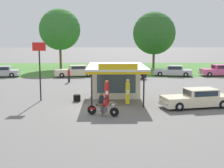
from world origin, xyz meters
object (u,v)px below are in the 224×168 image
object	(u,v)px
parked_car_back_row_right	(75,71)
parked_car_back_row_far_left	(126,74)
spare_tire_stack	(77,98)
featured_classic_sedan	(197,99)
gas_pump_nearside	(107,93)
motorcycle_with_rider	(102,106)
parked_car_back_row_far_right	(219,71)
parked_car_back_row_centre_left	(1,72)
roadside_pole_sign	(40,61)
gas_pump_offside	(128,93)
bystander_admiring_sedan	(69,75)
parked_car_second_row_spare	(173,71)

from	to	relation	value
parked_car_back_row_right	parked_car_back_row_far_left	bearing A→B (deg)	-22.97
parked_car_back_row_right	spare_tire_stack	xyz separation A→B (m)	(1.79, -16.53, -0.45)
featured_classic_sedan	gas_pump_nearside	bearing A→B (deg)	172.17
motorcycle_with_rider	featured_classic_sedan	size ratio (longest dim) A/B	0.39
motorcycle_with_rider	parked_car_back_row_right	distance (m)	21.71
parked_car_back_row_far_right	spare_tire_stack	world-z (taller)	parked_car_back_row_far_right
featured_classic_sedan	parked_car_back_row_centre_left	bearing A→B (deg)	138.53
gas_pump_nearside	roadside_pole_sign	distance (m)	6.40
gas_pump_nearside	gas_pump_offside	world-z (taller)	gas_pump_offside
gas_pump_nearside	bystander_admiring_sedan	distance (m)	13.36
gas_pump_nearside	parked_car_back_row_far_left	xyz separation A→B (m)	(2.49, 15.16, -0.23)
spare_tire_stack	bystander_admiring_sedan	bearing A→B (deg)	100.19
parked_car_back_row_right	parked_car_back_row_far_right	bearing A→B (deg)	0.76
parked_car_back_row_right	gas_pump_nearside	bearing A→B (deg)	-76.55
parked_car_back_row_far_left	bystander_admiring_sedan	bearing A→B (deg)	-159.76
featured_classic_sedan	parked_car_back_row_right	distance (m)	22.06
roadside_pole_sign	spare_tire_stack	world-z (taller)	roadside_pole_sign
parked_car_back_row_far_right	spare_tire_stack	distance (m)	24.89
gas_pump_offside	bystander_admiring_sedan	bearing A→B (deg)	116.12
parked_car_second_row_spare	parked_car_back_row_far_left	size ratio (longest dim) A/B	0.98
gas_pump_nearside	motorcycle_with_rider	size ratio (longest dim) A/B	0.93
parked_car_back_row_far_left	spare_tire_stack	xyz separation A→B (m)	(-5.02, -13.65, -0.43)
featured_classic_sedan	parked_car_back_row_far_left	distance (m)	16.70
gas_pump_offside	featured_classic_sedan	distance (m)	5.35
parked_car_back_row_far_left	bystander_admiring_sedan	distance (m)	7.47
gas_pump_offside	spare_tire_stack	distance (m)	4.50
parked_car_back_row_far_left	bystander_admiring_sedan	world-z (taller)	bystander_admiring_sedan
spare_tire_stack	roadside_pole_sign	bearing A→B (deg)	174.00
parked_car_back_row_centre_left	bystander_admiring_sedan	distance (m)	11.21
bystander_admiring_sedan	spare_tire_stack	distance (m)	11.26
parked_car_back_row_far_left	roadside_pole_sign	bearing A→B (deg)	-121.39
parked_car_second_row_spare	bystander_admiring_sedan	bearing A→B (deg)	-157.43
parked_car_back_row_centre_left	parked_car_back_row_far_left	distance (m)	17.10
gas_pump_offside	parked_car_back_row_far_left	distance (m)	15.18
roadside_pole_sign	parked_car_back_row_far_right	bearing A→B (deg)	37.49
motorcycle_with_rider	parked_car_back_row_centre_left	distance (m)	25.42
parked_car_back_row_right	bystander_admiring_sedan	distance (m)	5.47
motorcycle_with_rider	parked_car_second_row_spare	xyz separation A→B (m)	(9.75, 21.66, 0.02)
bystander_admiring_sedan	gas_pump_offside	bearing A→B (deg)	-63.88
parked_car_back_row_right	parked_car_back_row_far_right	size ratio (longest dim) A/B	1.09
featured_classic_sedan	spare_tire_stack	size ratio (longest dim) A/B	9.41
motorcycle_with_rider	parked_car_second_row_spare	distance (m)	23.75
gas_pump_nearside	bystander_admiring_sedan	size ratio (longest dim) A/B	1.23
motorcycle_with_rider	parked_car_back_row_far_right	size ratio (longest dim) A/B	0.41
featured_classic_sedan	parked_car_second_row_spare	distance (m)	19.48
parked_car_back_row_right	parked_car_back_row_centre_left	xyz separation A→B (m)	(-10.08, -0.17, -0.05)
parked_car_second_row_spare	bystander_admiring_sedan	distance (m)	15.09
featured_classic_sedan	parked_car_back_row_right	size ratio (longest dim) A/B	0.99
parked_car_back_row_far_left	roadside_pole_sign	world-z (taller)	roadside_pole_sign
motorcycle_with_rider	parked_car_back_row_right	size ratio (longest dim) A/B	0.38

